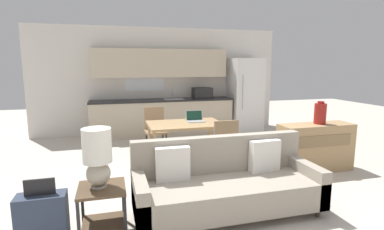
{
  "coord_description": "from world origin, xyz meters",
  "views": [
    {
      "loc": [
        -1.27,
        -3.15,
        1.76
      ],
      "look_at": [
        0.01,
        1.5,
        0.95
      ],
      "focal_mm": 28.0,
      "sensor_mm": 36.0,
      "label": 1
    }
  ],
  "objects_px": {
    "refrigerator": "(245,95)",
    "side_table": "(102,202)",
    "laptop": "(195,119)",
    "credenza": "(315,147)",
    "vase": "(320,113)",
    "table_lamp": "(97,155)",
    "dining_table": "(185,127)",
    "dining_chair_near_right": "(223,144)",
    "suitcase": "(43,220)",
    "couch": "(226,185)",
    "dining_chair_far_left": "(155,128)"
  },
  "relations": [
    {
      "from": "dining_table",
      "to": "dining_chair_far_left",
      "type": "distance_m",
      "value": 0.9
    },
    {
      "from": "couch",
      "to": "dining_chair_far_left",
      "type": "bearing_deg",
      "value": 99.34
    },
    {
      "from": "dining_table",
      "to": "vase",
      "type": "bearing_deg",
      "value": -24.36
    },
    {
      "from": "refrigerator",
      "to": "side_table",
      "type": "relative_size",
      "value": 3.72
    },
    {
      "from": "couch",
      "to": "suitcase",
      "type": "xyz_separation_m",
      "value": [
        -1.98,
        -0.18,
        -0.07
      ]
    },
    {
      "from": "refrigerator",
      "to": "side_table",
      "type": "height_order",
      "value": "refrigerator"
    },
    {
      "from": "vase",
      "to": "dining_chair_far_left",
      "type": "xyz_separation_m",
      "value": [
        -2.5,
        1.72,
        -0.46
      ]
    },
    {
      "from": "table_lamp",
      "to": "dining_chair_far_left",
      "type": "distance_m",
      "value": 2.99
    },
    {
      "from": "laptop",
      "to": "vase",
      "type": "bearing_deg",
      "value": -28.21
    },
    {
      "from": "table_lamp",
      "to": "side_table",
      "type": "bearing_deg",
      "value": -30.41
    },
    {
      "from": "vase",
      "to": "suitcase",
      "type": "distance_m",
      "value": 4.25
    },
    {
      "from": "table_lamp",
      "to": "vase",
      "type": "distance_m",
      "value": 3.66
    },
    {
      "from": "couch",
      "to": "vase",
      "type": "relative_size",
      "value": 5.82
    },
    {
      "from": "dining_table",
      "to": "suitcase",
      "type": "height_order",
      "value": "dining_table"
    },
    {
      "from": "table_lamp",
      "to": "dining_chair_far_left",
      "type": "bearing_deg",
      "value": 70.4
    },
    {
      "from": "refrigerator",
      "to": "suitcase",
      "type": "distance_m",
      "value": 6.11
    },
    {
      "from": "refrigerator",
      "to": "couch",
      "type": "relative_size",
      "value": 0.88
    },
    {
      "from": "dining_table",
      "to": "dining_chair_near_right",
      "type": "xyz_separation_m",
      "value": [
        0.42,
        -0.78,
        -0.15
      ]
    },
    {
      "from": "dining_table",
      "to": "side_table",
      "type": "bearing_deg",
      "value": -124.4
    },
    {
      "from": "table_lamp",
      "to": "suitcase",
      "type": "relative_size",
      "value": 0.89
    },
    {
      "from": "credenza",
      "to": "dining_chair_near_right",
      "type": "height_order",
      "value": "dining_chair_near_right"
    },
    {
      "from": "dining_chair_far_left",
      "to": "laptop",
      "type": "xyz_separation_m",
      "value": [
        0.64,
        -0.65,
        0.27
      ]
    },
    {
      "from": "dining_chair_near_right",
      "to": "laptop",
      "type": "xyz_separation_m",
      "value": [
        -0.2,
        0.91,
        0.27
      ]
    },
    {
      "from": "credenza",
      "to": "vase",
      "type": "xyz_separation_m",
      "value": [
        0.07,
        0.02,
        0.57
      ]
    },
    {
      "from": "laptop",
      "to": "refrigerator",
      "type": "bearing_deg",
      "value": 48.51
    },
    {
      "from": "side_table",
      "to": "dining_chair_far_left",
      "type": "distance_m",
      "value": 2.98
    },
    {
      "from": "dining_table",
      "to": "credenza",
      "type": "distance_m",
      "value": 2.24
    },
    {
      "from": "side_table",
      "to": "suitcase",
      "type": "distance_m",
      "value": 0.57
    },
    {
      "from": "table_lamp",
      "to": "suitcase",
      "type": "distance_m",
      "value": 0.8
    },
    {
      "from": "refrigerator",
      "to": "dining_table",
      "type": "height_order",
      "value": "refrigerator"
    },
    {
      "from": "side_table",
      "to": "vase",
      "type": "bearing_deg",
      "value": 17.55
    },
    {
      "from": "refrigerator",
      "to": "dining_chair_far_left",
      "type": "bearing_deg",
      "value": -150.58
    },
    {
      "from": "side_table",
      "to": "vase",
      "type": "distance_m",
      "value": 3.69
    },
    {
      "from": "dining_chair_far_left",
      "to": "refrigerator",
      "type": "bearing_deg",
      "value": 27.9
    },
    {
      "from": "dining_chair_far_left",
      "to": "dining_table",
      "type": "bearing_deg",
      "value": -62.98
    },
    {
      "from": "table_lamp",
      "to": "vase",
      "type": "relative_size",
      "value": 1.64
    },
    {
      "from": "dining_table",
      "to": "table_lamp",
      "type": "height_order",
      "value": "table_lamp"
    },
    {
      "from": "dining_chair_near_right",
      "to": "vase",
      "type": "bearing_deg",
      "value": 172.29
    },
    {
      "from": "refrigerator",
      "to": "dining_table",
      "type": "distance_m",
      "value": 3.21
    },
    {
      "from": "dining_table",
      "to": "dining_chair_far_left",
      "type": "bearing_deg",
      "value": 118.54
    },
    {
      "from": "table_lamp",
      "to": "laptop",
      "type": "bearing_deg",
      "value": 52.62
    },
    {
      "from": "side_table",
      "to": "dining_chair_near_right",
      "type": "height_order",
      "value": "dining_chair_near_right"
    },
    {
      "from": "side_table",
      "to": "credenza",
      "type": "height_order",
      "value": "credenza"
    },
    {
      "from": "side_table",
      "to": "credenza",
      "type": "xyz_separation_m",
      "value": [
        3.4,
        1.08,
        0.05
      ]
    },
    {
      "from": "couch",
      "to": "table_lamp",
      "type": "relative_size",
      "value": 3.56
    },
    {
      "from": "couch",
      "to": "dining_chair_far_left",
      "type": "distance_m",
      "value": 2.74
    },
    {
      "from": "credenza",
      "to": "suitcase",
      "type": "relative_size",
      "value": 1.82
    },
    {
      "from": "couch",
      "to": "dining_chair_near_right",
      "type": "distance_m",
      "value": 1.22
    },
    {
      "from": "dining_table",
      "to": "couch",
      "type": "xyz_separation_m",
      "value": [
        0.02,
        -1.92,
        -0.32
      ]
    },
    {
      "from": "dining_table",
      "to": "vase",
      "type": "height_order",
      "value": "vase"
    }
  ]
}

